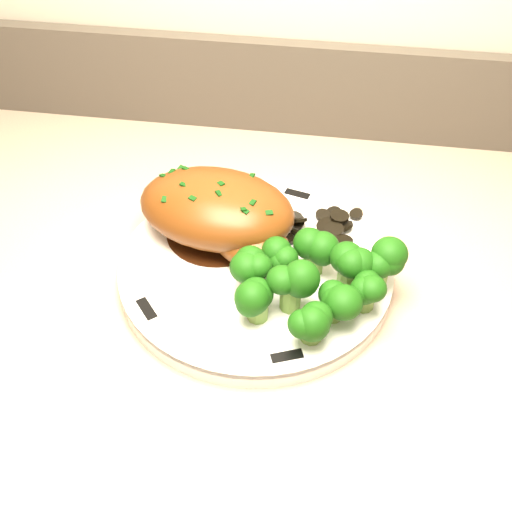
# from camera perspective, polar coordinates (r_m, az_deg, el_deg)

# --- Properties ---
(plate) EXTENTS (0.33, 0.33, 0.02)m
(plate) POSITION_cam_1_polar(r_m,az_deg,el_deg) (0.64, 0.00, -1.22)
(plate) COLOR white
(plate) RESTS_ON counter
(rim_accent_0) EXTENTS (0.01, 0.03, 0.00)m
(rim_accent_0) POSITION_cam_1_polar(r_m,az_deg,el_deg) (0.64, 10.61, -1.23)
(rim_accent_0) COLOR black
(rim_accent_0) RESTS_ON plate
(rim_accent_1) EXTENTS (0.03, 0.02, 0.00)m
(rim_accent_1) POSITION_cam_1_polar(r_m,az_deg,el_deg) (0.72, 3.69, 5.51)
(rim_accent_1) COLOR black
(rim_accent_1) RESTS_ON plate
(rim_accent_2) EXTENTS (0.02, 0.03, 0.00)m
(rim_accent_2) POSITION_cam_1_polar(r_m,az_deg,el_deg) (0.70, -7.36, 3.87)
(rim_accent_2) COLOR black
(rim_accent_2) RESTS_ON plate
(rim_accent_3) EXTENTS (0.03, 0.03, 0.00)m
(rim_accent_3) POSITION_cam_1_polar(r_m,az_deg,el_deg) (0.60, -9.70, -4.67)
(rim_accent_3) COLOR black
(rim_accent_3) RESTS_ON plate
(rim_accent_4) EXTENTS (0.03, 0.02, 0.00)m
(rim_accent_4) POSITION_cam_1_polar(r_m,az_deg,el_deg) (0.56, 2.76, -8.90)
(rim_accent_4) COLOR black
(rim_accent_4) RESTS_ON plate
(gravy_pool) EXTENTS (0.11, 0.11, 0.00)m
(gravy_pool) POSITION_cam_1_polar(r_m,az_deg,el_deg) (0.67, -3.41, 2.19)
(gravy_pool) COLOR black
(gravy_pool) RESTS_ON plate
(chicken_breast) EXTENTS (0.18, 0.14, 0.06)m
(chicken_breast) POSITION_cam_1_polar(r_m,az_deg,el_deg) (0.65, -3.16, 3.89)
(chicken_breast) COLOR brown
(chicken_breast) RESTS_ON plate
(mushroom_pile) EXTENTS (0.08, 0.06, 0.02)m
(mushroom_pile) POSITION_cam_1_polar(r_m,az_deg,el_deg) (0.67, 5.58, 2.18)
(mushroom_pile) COLOR black
(mushroom_pile) RESTS_ON plate
(broccoli_florets) EXTENTS (0.15, 0.11, 0.05)m
(broccoli_florets) POSITION_cam_1_polar(r_m,az_deg,el_deg) (0.59, 5.10, -2.12)
(broccoli_florets) COLOR olive
(broccoli_florets) RESTS_ON plate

